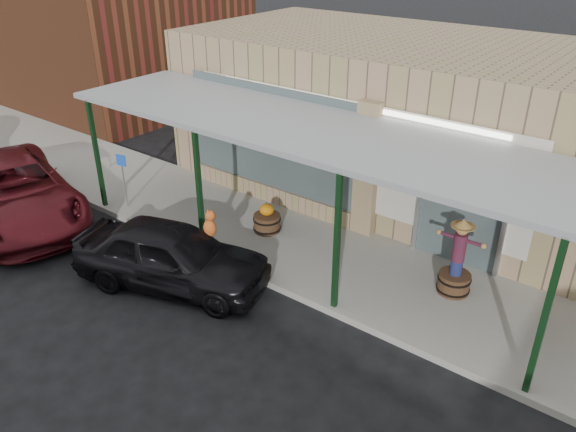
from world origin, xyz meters
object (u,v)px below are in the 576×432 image
Objects in this scene: barrel_scarecrow at (456,268)px; car_maroon at (13,192)px; handicap_sign at (123,173)px; parked_sedan at (172,255)px; barrel_pumpkin at (267,221)px.

car_maroon is (-10.31, -3.57, 0.07)m from barrel_scarecrow.
car_maroon is (-1.85, -2.03, -0.29)m from handicap_sign.
parked_sedan is (3.56, -1.59, -0.37)m from handicap_sign.
car_maroon reaches higher than parked_sedan.
handicap_sign is 0.32× the size of parked_sedan.
barrel_scarecrow is 10.91m from car_maroon.
parked_sedan is (-4.90, -3.13, -0.01)m from barrel_scarecrow.
barrel_scarecrow is at bearing 4.13° from barrel_pumpkin.
handicap_sign is at bearing 47.58° from parked_sedan.
barrel_scarecrow is 0.37× the size of parked_sedan.
handicap_sign reaches higher than car_maroon.
handicap_sign is at bearing -162.54° from barrel_pumpkin.
handicap_sign is 0.25× the size of car_maroon.
barrel_pumpkin is at bearing -23.79° from parked_sedan.
handicap_sign is 3.92m from parked_sedan.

